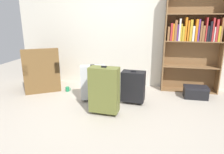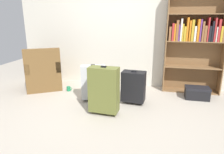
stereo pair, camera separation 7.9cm
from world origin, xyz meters
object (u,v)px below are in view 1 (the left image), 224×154
armchair (42,75)px  suitcase_olive (104,90)px  mug (68,89)px  storage_box (196,92)px  bookshelf (193,38)px  suitcase_black (133,86)px  suitcase_silver (93,82)px

armchair → suitcase_olive: 1.84m
mug → storage_box: bearing=2.7°
bookshelf → armchair: size_ratio=2.14×
mug → suitcase_black: suitcase_black is taller
suitcase_silver → suitcase_black: bearing=2.5°
armchair → mug: armchair is taller
mug → suitcase_silver: 0.83m
suitcase_silver → suitcase_olive: bearing=-56.4°
armchair → suitcase_silver: 1.33m
bookshelf → armchair: 3.21m
suitcase_olive → suitcase_silver: bearing=123.6°
suitcase_olive → mug: bearing=138.9°
suitcase_olive → suitcase_black: size_ratio=1.30×
storage_box → suitcase_silver: size_ratio=0.64×
armchair → storage_box: 3.16m
armchair → suitcase_olive: armchair is taller
bookshelf → suitcase_silver: bookshelf is taller
bookshelf → suitcase_olive: bookshelf is taller
bookshelf → mug: 2.75m
mug → armchair: bearing=174.4°
armchair → suitcase_black: armchair is taller
bookshelf → storage_box: 1.07m
bookshelf → mug: bookshelf is taller
armchair → suitcase_olive: bearing=-30.3°
mug → suitcase_olive: size_ratio=0.15×
suitcase_black → suitcase_silver: 0.73m
storage_box → suitcase_silver: suitcase_silver is taller
bookshelf → suitcase_black: bookshelf is taller
suitcase_black → suitcase_silver: size_ratio=0.88×
storage_box → suitcase_olive: bearing=-147.7°
bookshelf → storage_box: (0.08, -0.43, -0.98)m
suitcase_silver → bookshelf: bearing=26.9°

